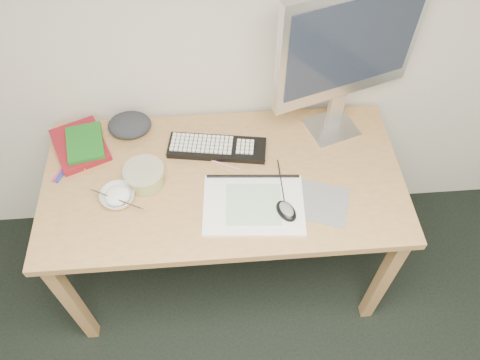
# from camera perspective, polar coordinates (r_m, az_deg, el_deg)

# --- Properties ---
(desk) EXTENTS (1.40, 0.70, 0.75)m
(desk) POSITION_cam_1_polar(r_m,az_deg,el_deg) (1.89, -1.98, -1.23)
(desk) COLOR tan
(desk) RESTS_ON ground
(mousepad) EXTENTS (0.25, 0.24, 0.00)m
(mousepad) POSITION_cam_1_polar(r_m,az_deg,el_deg) (1.78, 9.82, -2.76)
(mousepad) COLOR slate
(mousepad) RESTS_ON desk
(sketchpad) EXTENTS (0.39, 0.29, 0.01)m
(sketchpad) POSITION_cam_1_polar(r_m,az_deg,el_deg) (1.74, 1.66, -3.05)
(sketchpad) COLOR white
(sketchpad) RESTS_ON desk
(keyboard) EXTENTS (0.41, 0.19, 0.02)m
(keyboard) POSITION_cam_1_polar(r_m,az_deg,el_deg) (1.90, -2.81, 3.94)
(keyboard) COLOR black
(keyboard) RESTS_ON desk
(monitor) EXTENTS (0.55, 0.22, 0.65)m
(monitor) POSITION_cam_1_polar(r_m,az_deg,el_deg) (1.76, 13.16, 15.32)
(monitor) COLOR silver
(monitor) RESTS_ON desk
(mouse) EXTENTS (0.10, 0.12, 0.03)m
(mouse) POSITION_cam_1_polar(r_m,az_deg,el_deg) (1.71, 5.68, -3.59)
(mouse) COLOR black
(mouse) RESTS_ON sketchpad
(rice_bowl) EXTENTS (0.13, 0.13, 0.04)m
(rice_bowl) POSITION_cam_1_polar(r_m,az_deg,el_deg) (1.80, -14.66, -2.00)
(rice_bowl) COLOR silver
(rice_bowl) RESTS_ON desk
(chopsticks) EXTENTS (0.20, 0.11, 0.02)m
(chopsticks) POSITION_cam_1_polar(r_m,az_deg,el_deg) (1.77, -14.84, -2.27)
(chopsticks) COLOR #AAAAAC
(chopsticks) RESTS_ON rice_bowl
(fruit_tub) EXTENTS (0.18, 0.18, 0.08)m
(fruit_tub) POSITION_cam_1_polar(r_m,az_deg,el_deg) (1.81, -11.53, 0.47)
(fruit_tub) COLOR #DDB94E
(fruit_tub) RESTS_ON desk
(book_red) EXTENTS (0.28, 0.31, 0.03)m
(book_red) POSITION_cam_1_polar(r_m,az_deg,el_deg) (2.02, -18.93, 4.07)
(book_red) COLOR maroon
(book_red) RESTS_ON desk
(book_green) EXTENTS (0.18, 0.22, 0.02)m
(book_green) POSITION_cam_1_polar(r_m,az_deg,el_deg) (1.99, -18.39, 4.34)
(book_green) COLOR #19651C
(book_green) RESTS_ON book_red
(cloth_lump) EXTENTS (0.17, 0.16, 0.06)m
(cloth_lump) POSITION_cam_1_polar(r_m,az_deg,el_deg) (2.01, -13.31, 6.53)
(cloth_lump) COLOR #282C30
(cloth_lump) RESTS_ON desk
(pencil_pink) EXTENTS (0.15, 0.08, 0.01)m
(pencil_pink) POSITION_cam_1_polar(r_m,az_deg,el_deg) (1.86, -2.31, 2.03)
(pencil_pink) COLOR pink
(pencil_pink) RESTS_ON desk
(pencil_tan) EXTENTS (0.15, 0.09, 0.01)m
(pencil_tan) POSITION_cam_1_polar(r_m,az_deg,el_deg) (1.82, 0.26, 0.41)
(pencil_tan) COLOR tan
(pencil_tan) RESTS_ON desk
(pencil_black) EXTENTS (0.16, 0.04, 0.01)m
(pencil_black) POSITION_cam_1_polar(r_m,az_deg,el_deg) (1.88, 0.66, 2.65)
(pencil_black) COLOR black
(pencil_black) RESTS_ON desk
(marker_blue) EXTENTS (0.06, 0.11, 0.01)m
(marker_blue) POSITION_cam_1_polar(r_m,az_deg,el_deg) (1.96, -20.57, 1.02)
(marker_blue) COLOR #1C3699
(marker_blue) RESTS_ON desk
(marker_orange) EXTENTS (0.02, 0.12, 0.01)m
(marker_orange) POSITION_cam_1_polar(r_m,az_deg,el_deg) (1.97, -18.14, 2.56)
(marker_orange) COLOR orange
(marker_orange) RESTS_ON desk
(marker_purple) EXTENTS (0.06, 0.11, 0.01)m
(marker_purple) POSITION_cam_1_polar(r_m,az_deg,el_deg) (1.97, -20.96, 1.13)
(marker_purple) COLOR purple
(marker_purple) RESTS_ON desk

